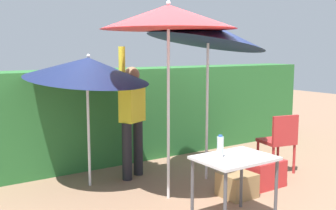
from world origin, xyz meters
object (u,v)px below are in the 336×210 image
object	(u,v)px
person_vendor	(132,114)
crate_cardboard	(237,185)
umbrella_orange	(168,17)
folding_table	(235,165)
umbrella_rainbow	(88,69)
umbrella_yellow	(207,33)
chair_plastic	(279,139)
bottle_water	(220,147)
cooler_box	(263,173)

from	to	relation	value
person_vendor	crate_cardboard	xyz separation A→B (m)	(0.71, -1.41, -0.78)
umbrella_orange	folding_table	size ratio (longest dim) A/B	3.01
umbrella_rainbow	umbrella_yellow	distance (m)	1.69
chair_plastic	crate_cardboard	world-z (taller)	chair_plastic
umbrella_rainbow	umbrella_orange	bearing A→B (deg)	-58.68
umbrella_yellow	crate_cardboard	bearing A→B (deg)	-98.92
chair_plastic	bottle_water	bearing A→B (deg)	-156.06
umbrella_orange	bottle_water	distance (m)	1.65
umbrella_orange	umbrella_yellow	distance (m)	0.96
umbrella_orange	cooler_box	world-z (taller)	umbrella_orange
chair_plastic	bottle_water	size ratio (longest dim) A/B	3.71
umbrella_yellow	crate_cardboard	world-z (taller)	umbrella_yellow
umbrella_orange	folding_table	distance (m)	1.86
cooler_box	crate_cardboard	distance (m)	0.57
chair_plastic	folding_table	size ratio (longest dim) A/B	1.11
umbrella_rainbow	person_vendor	size ratio (longest dim) A/B	0.99
bottle_water	chair_plastic	bearing A→B (deg)	23.94
umbrella_orange	umbrella_yellow	world-z (taller)	umbrella_orange
person_vendor	crate_cardboard	world-z (taller)	person_vendor
cooler_box	bottle_water	size ratio (longest dim) A/B	2.19
chair_plastic	cooler_box	size ratio (longest dim) A/B	1.69
umbrella_yellow	umbrella_orange	bearing A→B (deg)	-158.24
bottle_water	person_vendor	bearing A→B (deg)	90.23
umbrella_rainbow	cooler_box	world-z (taller)	umbrella_rainbow
person_vendor	bottle_water	distance (m)	1.89
umbrella_orange	folding_table	xyz separation A→B (m)	(0.19, -0.97, -1.58)
cooler_box	folding_table	size ratio (longest dim) A/B	0.66
umbrella_orange	chair_plastic	bearing A→B (deg)	-1.43
chair_plastic	folding_table	xyz separation A→B (m)	(-1.77, -0.92, 0.12)
person_vendor	cooler_box	bearing A→B (deg)	-45.88
umbrella_orange	crate_cardboard	world-z (taller)	umbrella_orange
chair_plastic	bottle_water	distance (m)	2.12
umbrella_yellow	cooler_box	xyz separation A→B (m)	(0.44, -0.68, -1.88)
cooler_box	person_vendor	bearing A→B (deg)	134.12
umbrella_rainbow	person_vendor	world-z (taller)	person_vendor
person_vendor	folding_table	bearing A→B (deg)	-85.47
umbrella_rainbow	folding_table	xyz separation A→B (m)	(0.80, -1.96, -0.96)
folding_table	umbrella_rainbow	bearing A→B (deg)	112.22
cooler_box	bottle_water	distance (m)	1.54
umbrella_orange	bottle_water	size ratio (longest dim) A/B	10.02
folding_table	bottle_water	distance (m)	0.26
chair_plastic	cooler_box	distance (m)	0.78
folding_table	bottle_water	size ratio (longest dim) A/B	3.33
crate_cardboard	umbrella_rainbow	bearing A→B (deg)	133.67
crate_cardboard	bottle_water	bearing A→B (deg)	-146.31
cooler_box	folding_table	bearing A→B (deg)	-150.57
umbrella_yellow	bottle_water	distance (m)	1.94
umbrella_orange	chair_plastic	distance (m)	2.60
chair_plastic	umbrella_orange	bearing A→B (deg)	178.57
person_vendor	chair_plastic	xyz separation A→B (m)	(1.92, -1.03, -0.42)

